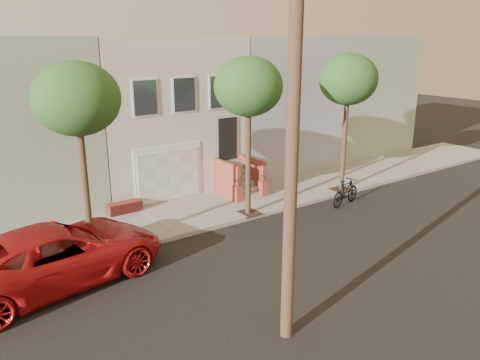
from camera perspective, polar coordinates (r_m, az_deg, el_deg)
ground at (r=16.28m, az=6.28°, el=-9.19°), size 90.00×90.00×0.00m
sidewalk at (r=20.22m, az=-3.76°, el=-3.57°), size 40.00×3.70×0.15m
house_row at (r=24.39m, az=-11.20°, el=8.34°), size 33.10×11.70×7.00m
tree_left at (r=15.50m, az=-19.01°, el=9.05°), size 2.70×2.57×6.30m
tree_mid at (r=18.40m, az=1.04°, el=11.04°), size 2.70×2.57×6.30m
tree_right at (r=22.08m, az=12.88°, el=11.60°), size 2.70×2.57×6.30m
pickup_truck at (r=15.29m, az=-21.20°, el=-8.37°), size 6.89×4.03×1.80m
motorcycle at (r=21.30m, az=12.57°, el=-1.42°), size 2.03×0.94×1.18m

